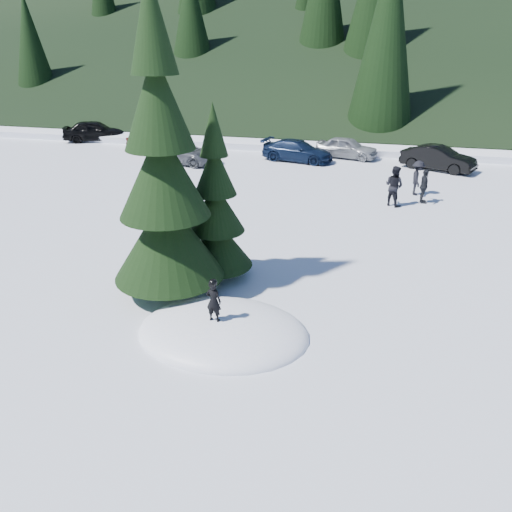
% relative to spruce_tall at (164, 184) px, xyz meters
% --- Properties ---
extents(ground, '(200.00, 200.00, 0.00)m').
position_rel_spruce_tall_xyz_m(ground, '(2.20, -1.80, -3.32)').
color(ground, white).
rests_on(ground, ground).
extents(snow_mound, '(4.48, 3.52, 0.96)m').
position_rel_spruce_tall_xyz_m(snow_mound, '(2.20, -1.80, -3.32)').
color(snow_mound, white).
rests_on(snow_mound, ground).
extents(spruce_tall, '(3.20, 3.20, 8.60)m').
position_rel_spruce_tall_xyz_m(spruce_tall, '(0.00, 0.00, 0.00)').
color(spruce_tall, black).
rests_on(spruce_tall, ground).
extents(spruce_short, '(2.20, 2.20, 5.37)m').
position_rel_spruce_tall_xyz_m(spruce_short, '(1.00, 1.40, -1.22)').
color(spruce_short, black).
rests_on(spruce_short, ground).
extents(child_skier, '(0.41, 0.29, 1.08)m').
position_rel_spruce_tall_xyz_m(child_skier, '(2.04, -2.00, -2.30)').
color(child_skier, black).
rests_on(child_skier, snow_mound).
extents(adult_0, '(1.11, 1.06, 1.81)m').
position_rel_spruce_tall_xyz_m(adult_0, '(6.34, 10.33, -2.41)').
color(adult_0, black).
rests_on(adult_0, ground).
extents(adult_1, '(0.46, 0.95, 1.57)m').
position_rel_spruce_tall_xyz_m(adult_1, '(7.68, 11.07, -2.54)').
color(adult_1, black).
rests_on(adult_1, ground).
extents(adult_2, '(0.64, 1.08, 1.65)m').
position_rel_spruce_tall_xyz_m(adult_2, '(7.43, 12.33, -2.49)').
color(adult_2, black).
rests_on(adult_2, ground).
extents(car_0, '(4.80, 3.31, 1.52)m').
position_rel_spruce_tall_xyz_m(car_0, '(-14.85, 20.68, -2.56)').
color(car_0, black).
rests_on(car_0, ground).
extents(car_1, '(3.90, 2.07, 1.22)m').
position_rel_spruce_tall_xyz_m(car_1, '(-9.09, 18.33, -2.71)').
color(car_1, '#330909').
rests_on(car_1, ground).
extents(car_2, '(4.72, 2.79, 1.23)m').
position_rel_spruce_tall_xyz_m(car_2, '(-5.97, 15.74, -2.70)').
color(car_2, '#4D5055').
rests_on(car_2, ground).
extents(car_3, '(4.65, 2.63, 1.27)m').
position_rel_spruce_tall_xyz_m(car_3, '(0.61, 18.01, -2.68)').
color(car_3, '#0E1932').
rests_on(car_3, ground).
extents(car_4, '(4.09, 2.37, 1.31)m').
position_rel_spruce_tall_xyz_m(car_4, '(3.46, 19.61, -2.66)').
color(car_4, gray).
rests_on(car_4, ground).
extents(car_5, '(4.35, 3.00, 1.36)m').
position_rel_spruce_tall_xyz_m(car_5, '(8.80, 17.80, -2.64)').
color(car_5, black).
rests_on(car_5, ground).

